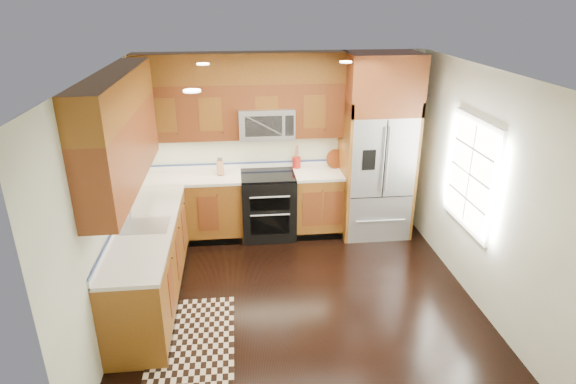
{
  "coord_description": "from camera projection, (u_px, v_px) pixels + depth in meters",
  "views": [
    {
      "loc": [
        -0.66,
        -4.69,
        3.3
      ],
      "look_at": [
        -0.08,
        0.6,
        1.11
      ],
      "focal_mm": 30.0,
      "sensor_mm": 36.0,
      "label": 1
    }
  ],
  "objects": [
    {
      "name": "microwave",
      "position": [
        266.0,
        123.0,
        6.63
      ],
      "size": [
        0.76,
        0.4,
        0.42
      ],
      "color": "#B2B2B7",
      "rests_on": "ground"
    },
    {
      "name": "wall_back",
      "position": [
        283.0,
        143.0,
        6.98
      ],
      "size": [
        4.0,
        0.02,
        2.6
      ],
      "primitive_type": "cube",
      "color": "silver",
      "rests_on": "ground"
    },
    {
      "name": "wall_right",
      "position": [
        480.0,
        189.0,
        5.34
      ],
      "size": [
        0.02,
        4.0,
        2.6
      ],
      "primitive_type": "cube",
      "color": "silver",
      "rests_on": "ground"
    },
    {
      "name": "window",
      "position": [
        471.0,
        174.0,
        5.48
      ],
      "size": [
        0.04,
        1.1,
        1.3
      ],
      "color": "white",
      "rests_on": "ground"
    },
    {
      "name": "sink_faucet",
      "position": [
        142.0,
        221.0,
        5.29
      ],
      "size": [
        0.54,
        0.44,
        0.37
      ],
      "color": "#B2B2B7",
      "rests_on": "countertop"
    },
    {
      "name": "utensil_crock",
      "position": [
        297.0,
        160.0,
        7.02
      ],
      "size": [
        0.12,
        0.12,
        0.34
      ],
      "color": "maroon",
      "rests_on": "countertop"
    },
    {
      "name": "cutting_board",
      "position": [
        335.0,
        167.0,
        7.06
      ],
      "size": [
        0.35,
        0.35,
        0.02
      ],
      "primitive_type": "cylinder",
      "rotation": [
        0.0,
        0.0,
        0.29
      ],
      "color": "brown",
      "rests_on": "countertop"
    },
    {
      "name": "range",
      "position": [
        268.0,
        205.0,
        6.96
      ],
      "size": [
        0.76,
        0.67,
        0.95
      ],
      "color": "black",
      "rests_on": "ground"
    },
    {
      "name": "knife_block",
      "position": [
        220.0,
        168.0,
        6.77
      ],
      "size": [
        0.11,
        0.13,
        0.25
      ],
      "color": "#AD7854",
      "rests_on": "countertop"
    },
    {
      "name": "base_cabinets",
      "position": [
        196.0,
        234.0,
        6.17
      ],
      "size": [
        2.85,
        3.0,
        0.9
      ],
      "color": "brown",
      "rests_on": "ground"
    },
    {
      "name": "countertop",
      "position": [
        206.0,
        197.0,
        6.11
      ],
      "size": [
        2.86,
        3.01,
        0.04
      ],
      "color": "silver",
      "rests_on": "base_cabinets"
    },
    {
      "name": "ground",
      "position": [
        300.0,
        298.0,
        5.63
      ],
      "size": [
        4.0,
        4.0,
        0.0
      ],
      "primitive_type": "plane",
      "color": "black",
      "rests_on": "ground"
    },
    {
      "name": "wall_left",
      "position": [
        109.0,
        204.0,
        4.94
      ],
      "size": [
        0.02,
        4.0,
        2.6
      ],
      "primitive_type": "cube",
      "color": "silver",
      "rests_on": "ground"
    },
    {
      "name": "upper_cabinets",
      "position": [
        195.0,
        109.0,
        5.75
      ],
      "size": [
        2.85,
        3.0,
        1.15
      ],
      "color": "brown",
      "rests_on": "ground"
    },
    {
      "name": "refrigerator",
      "position": [
        377.0,
        147.0,
        6.77
      ],
      "size": [
        0.98,
        0.75,
        2.6
      ],
      "color": "#B2B2B7",
      "rests_on": "ground"
    },
    {
      "name": "rug",
      "position": [
        193.0,
        339.0,
        4.96
      ],
      "size": [
        0.85,
        1.41,
        0.01
      ],
      "primitive_type": "cube",
      "rotation": [
        0.0,
        0.0,
        -0.0
      ],
      "color": "black",
      "rests_on": "ground"
    }
  ]
}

